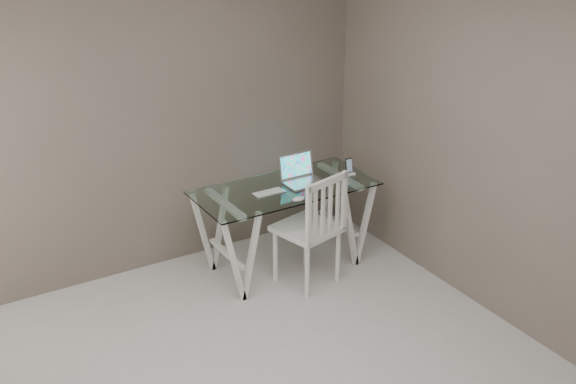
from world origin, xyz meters
name	(u,v)px	position (x,y,z in m)	size (l,w,h in m)	color
room	(269,163)	(-0.06, 0.02, 1.72)	(4.50, 4.52, 2.71)	beige
desk	(285,227)	(0.99, 1.63, 0.38)	(1.50, 0.70, 0.75)	silver
chair	(314,225)	(1.05, 1.26, 0.54)	(0.54, 0.54, 0.98)	white
laptop	(301,175)	(1.17, 1.66, 0.80)	(0.32, 0.27, 0.23)	silver
keyboard	(268,193)	(0.82, 1.59, 0.75)	(0.27, 0.11, 0.01)	silver
mouse	(299,199)	(0.95, 1.34, 0.76)	(0.11, 0.06, 0.03)	silver
phone_dock	(349,170)	(1.61, 1.58, 0.79)	(0.08, 0.08, 0.14)	white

